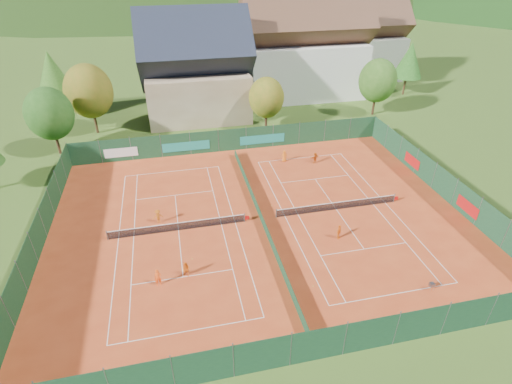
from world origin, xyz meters
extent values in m
plane|color=#34531A|center=(0.00, 0.00, -0.02)|extent=(600.00, 600.00, 0.00)
cube|color=#B93F1B|center=(0.00, 0.00, 0.01)|extent=(40.00, 32.00, 0.01)
cube|color=white|center=(-8.00, 11.88, 0.01)|extent=(10.97, 0.06, 0.00)
cube|color=white|center=(-8.00, -11.88, 0.01)|extent=(10.97, 0.06, 0.00)
cube|color=white|center=(-13.48, 0.00, 0.01)|extent=(0.06, 23.77, 0.00)
cube|color=white|center=(-2.51, 0.00, 0.01)|extent=(0.06, 23.77, 0.00)
cube|color=white|center=(-12.12, 0.00, 0.01)|extent=(0.06, 23.77, 0.00)
cube|color=white|center=(-3.88, 0.00, 0.01)|extent=(0.06, 23.77, 0.00)
cube|color=white|center=(-8.00, 6.40, 0.01)|extent=(8.23, 0.06, 0.00)
cube|color=white|center=(-8.00, -6.40, 0.01)|extent=(8.23, 0.06, 0.00)
cube|color=white|center=(-8.00, 0.00, 0.01)|extent=(0.06, 12.80, 0.00)
cube|color=white|center=(8.00, 11.88, 0.01)|extent=(10.97, 0.06, 0.00)
cube|color=white|center=(8.00, -11.88, 0.01)|extent=(10.97, 0.06, 0.00)
cube|color=white|center=(2.51, 0.00, 0.01)|extent=(0.06, 23.77, 0.00)
cube|color=white|center=(13.48, 0.00, 0.01)|extent=(0.06, 23.77, 0.00)
cube|color=white|center=(3.88, 0.00, 0.01)|extent=(0.06, 23.77, 0.00)
cube|color=white|center=(12.12, 0.00, 0.01)|extent=(0.06, 23.77, 0.00)
cube|color=white|center=(8.00, 6.40, 0.01)|extent=(8.23, 0.06, 0.00)
cube|color=white|center=(8.00, -6.40, 0.01)|extent=(8.23, 0.06, 0.00)
cube|color=white|center=(8.00, 0.00, 0.01)|extent=(0.06, 12.80, 0.00)
cylinder|color=#59595B|center=(-14.40, 0.00, 0.51)|extent=(0.10, 0.10, 1.02)
cylinder|color=#59595B|center=(-1.60, 0.00, 0.51)|extent=(0.10, 0.10, 1.02)
cube|color=black|center=(-8.00, 0.00, 0.46)|extent=(12.80, 0.02, 0.86)
cube|color=white|center=(-8.00, 0.00, 0.89)|extent=(12.80, 0.04, 0.06)
cube|color=red|center=(-1.35, 0.00, 0.45)|extent=(0.40, 0.04, 0.40)
cylinder|color=#59595B|center=(1.60, 0.00, 0.51)|extent=(0.10, 0.10, 1.02)
cylinder|color=#59595B|center=(14.40, 0.00, 0.51)|extent=(0.10, 0.10, 1.02)
cube|color=black|center=(8.00, 0.00, 0.46)|extent=(12.80, 0.02, 0.86)
cube|color=white|center=(8.00, 0.00, 0.89)|extent=(12.80, 0.04, 0.06)
cube|color=red|center=(14.65, 0.00, 0.45)|extent=(0.40, 0.04, 0.40)
cube|color=#143821|center=(0.00, 0.00, 0.50)|extent=(0.03, 28.80, 1.00)
cube|color=#163D22|center=(0.00, 16.00, 1.50)|extent=(40.00, 0.04, 3.00)
cube|color=teal|center=(-6.00, 15.94, 1.20)|extent=(6.00, 0.03, 1.20)
cube|color=teal|center=(4.00, 15.94, 1.20)|extent=(6.00, 0.03, 1.20)
cube|color=silver|center=(-14.00, 15.94, 1.20)|extent=(4.00, 0.03, 1.20)
cube|color=#133620|center=(0.00, -16.00, 1.50)|extent=(40.00, 0.04, 3.00)
cube|color=#153A1D|center=(-20.00, 0.00, 1.50)|extent=(0.04, 32.00, 3.00)
cube|color=#163C24|center=(20.00, 0.00, 1.50)|extent=(0.04, 32.00, 3.00)
cube|color=#B21414|center=(19.94, -4.00, 1.20)|extent=(0.03, 3.00, 1.20)
cube|color=#B21414|center=(19.94, 6.00, 1.20)|extent=(0.03, 3.00, 1.20)
cube|color=tan|center=(-3.00, 30.00, 3.50)|extent=(15.00, 12.00, 7.00)
cube|color=#1E2333|center=(-3.00, 30.00, 10.00)|extent=(16.20, 12.00, 12.00)
cube|color=silver|center=(16.00, 36.00, 4.50)|extent=(20.00, 11.00, 9.00)
cube|color=brown|center=(16.00, 36.00, 11.75)|extent=(21.60, 11.00, 11.00)
cube|color=silver|center=(30.00, 44.00, 4.00)|extent=(16.00, 10.00, 8.00)
cube|color=brown|center=(30.00, 44.00, 10.50)|extent=(17.28, 10.00, 10.00)
cylinder|color=#442718|center=(-22.00, 20.00, 1.40)|extent=(0.36, 0.36, 2.80)
ellipsoid|color=#225117|center=(-22.00, 20.00, 5.40)|extent=(5.72, 5.72, 6.58)
cylinder|color=#462F19|center=(-18.00, 26.00, 1.57)|extent=(0.36, 0.36, 3.15)
ellipsoid|color=olive|center=(-18.00, 26.00, 6.07)|extent=(6.44, 6.44, 7.40)
cylinder|color=#402817|center=(-24.00, 34.00, 1.75)|extent=(0.36, 0.36, 3.50)
cone|color=#2E601B|center=(-24.00, 34.00, 6.75)|extent=(5.60, 5.60, 6.50)
cylinder|color=#412817|center=(6.00, 22.00, 1.22)|extent=(0.36, 0.36, 2.45)
ellipsoid|color=olive|center=(6.00, 22.00, 4.72)|extent=(5.01, 5.01, 5.76)
cylinder|color=#412617|center=(24.00, 24.00, 1.40)|extent=(0.36, 0.36, 2.80)
ellipsoid|color=#305E1A|center=(24.00, 24.00, 5.40)|extent=(5.72, 5.72, 6.58)
cylinder|color=#4E351B|center=(34.00, 32.00, 1.57)|extent=(0.36, 0.36, 3.15)
cone|color=#215B1A|center=(34.00, 32.00, 6.07)|extent=(5.04, 5.04, 5.85)
cylinder|color=#4D321B|center=(26.00, 40.00, 1.75)|extent=(0.36, 0.36, 3.50)
ellipsoid|color=olive|center=(26.00, 40.00, 6.75)|extent=(7.15, 7.15, 8.22)
ellipsoid|color=black|center=(10.00, 300.00, -42.35)|extent=(440.00, 440.00, 242.00)
cylinder|color=slate|center=(10.76, -12.24, 0.40)|extent=(0.02, 0.02, 0.80)
cylinder|color=slate|center=(11.06, -12.24, 0.40)|extent=(0.02, 0.02, 0.80)
cylinder|color=slate|center=(10.76, -11.94, 0.40)|extent=(0.02, 0.02, 0.80)
cylinder|color=slate|center=(11.06, -11.94, 0.40)|extent=(0.02, 0.02, 0.80)
cube|color=slate|center=(10.91, -12.09, 0.55)|extent=(0.34, 0.34, 0.30)
ellipsoid|color=#CCD833|center=(10.91, -12.09, 0.58)|extent=(0.28, 0.28, 0.16)
sphere|color=#CCD833|center=(-7.09, -4.37, 0.03)|extent=(0.07, 0.07, 0.07)
sphere|color=#CCD833|center=(2.01, -9.72, 0.03)|extent=(0.07, 0.07, 0.07)
sphere|color=#CCD833|center=(1.67, 2.14, 0.03)|extent=(0.07, 0.07, 0.07)
sphere|color=#CCD833|center=(-4.90, 6.54, 0.03)|extent=(0.07, 0.07, 0.07)
imported|color=#FE5816|center=(-9.92, -6.86, 0.79)|extent=(0.61, 0.43, 1.57)
imported|color=orange|center=(-7.69, -6.31, 0.70)|extent=(0.85, 0.79, 1.39)
imported|color=#D05E12|center=(-9.79, 1.72, 0.74)|extent=(1.04, 0.72, 1.48)
imported|color=orange|center=(6.34, -4.43, 0.75)|extent=(0.85, 0.90, 1.49)
imported|color=orange|center=(5.73, 11.46, 0.75)|extent=(0.78, 0.54, 1.50)
imported|color=#D65713|center=(9.36, 10.28, 0.70)|extent=(1.36, 0.82, 1.40)
camera|label=1|loc=(-7.44, -31.09, 23.12)|focal=28.00mm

